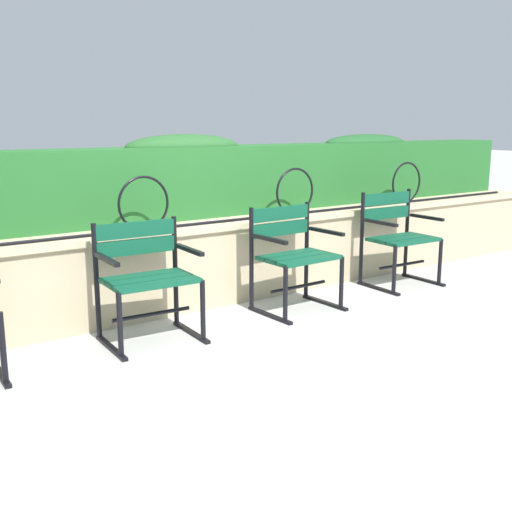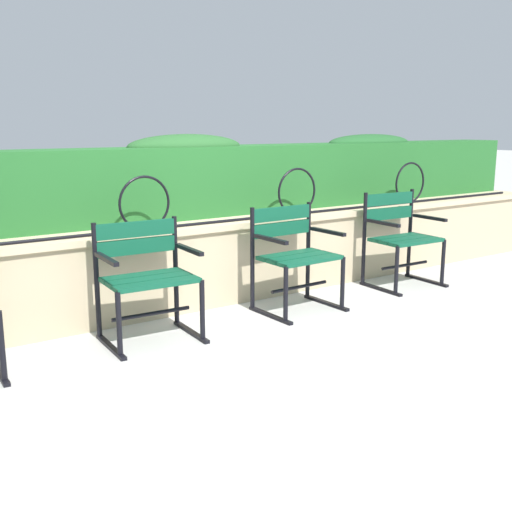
{
  "view_description": "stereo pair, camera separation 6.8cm",
  "coord_description": "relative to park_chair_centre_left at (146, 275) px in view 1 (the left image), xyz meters",
  "views": [
    {
      "loc": [
        -2.53,
        -3.42,
        1.48
      ],
      "look_at": [
        0.0,
        0.13,
        0.55
      ],
      "focal_mm": 43.45,
      "sensor_mm": 36.0,
      "label": 1
    },
    {
      "loc": [
        -2.48,
        -3.46,
        1.48
      ],
      "look_at": [
        0.0,
        0.13,
        0.55
      ],
      "focal_mm": 43.45,
      "sensor_mm": 36.0,
      "label": 2
    }
  ],
  "objects": [
    {
      "name": "stone_wall",
      "position": [
        0.74,
        0.52,
        -0.11
      ],
      "size": [
        8.54,
        0.41,
        0.69
      ],
      "color": "tan",
      "rests_on": "ground"
    },
    {
      "name": "hedge_row",
      "position": [
        0.75,
        0.92,
        0.56
      ],
      "size": [
        8.36,
        0.46,
        0.71
      ],
      "color": "#236028",
      "rests_on": "stone_wall"
    },
    {
      "name": "iron_arch_fence",
      "position": [
        0.32,
        0.44,
        0.4
      ],
      "size": [
        7.97,
        0.02,
        0.42
      ],
      "color": "black",
      "rests_on": "stone_wall"
    },
    {
      "name": "park_chair_centre_right",
      "position": [
        1.29,
        -0.01,
        0.0
      ],
      "size": [
        0.64,
        0.54,
        0.84
      ],
      "color": "#0F4C33",
      "rests_on": "ground"
    },
    {
      "name": "park_chair_centre_left",
      "position": [
        0.0,
        0.0,
        0.0
      ],
      "size": [
        0.66,
        0.55,
        0.83
      ],
      "color": "#0F4C33",
      "rests_on": "ground"
    },
    {
      "name": "park_chair_rightmost",
      "position": [
        2.59,
        0.04,
        0.01
      ],
      "size": [
        0.65,
        0.54,
        0.87
      ],
      "color": "#0F4C33",
      "rests_on": "ground"
    },
    {
      "name": "ground_plane",
      "position": [
        0.74,
        -0.4,
        -0.46
      ],
      "size": [
        60.0,
        60.0,
        0.0
      ],
      "primitive_type": "plane",
      "color": "#B7B5AF"
    }
  ]
}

